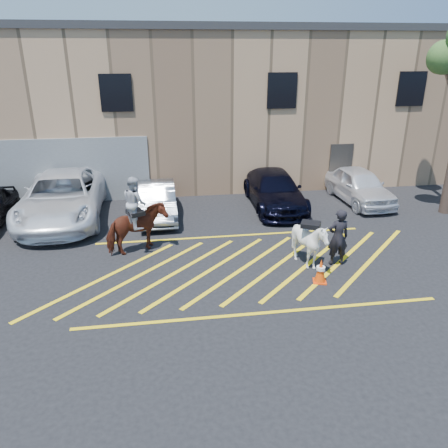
{
  "coord_description": "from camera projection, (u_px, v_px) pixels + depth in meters",
  "views": [
    {
      "loc": [
        -2.37,
        -12.04,
        6.29
      ],
      "look_at": [
        -0.54,
        0.2,
        1.3
      ],
      "focal_mm": 35.0,
      "sensor_mm": 36.0,
      "label": 1
    }
  ],
  "objects": [
    {
      "name": "warehouse",
      "position": [
        201.0,
        101.0,
        23.36
      ],
      "size": [
        32.42,
        10.2,
        7.3
      ],
      "color": "tan",
      "rests_on": "ground"
    },
    {
      "name": "car_white_suv",
      "position": [
        359.0,
        185.0,
        19.05
      ],
      "size": [
        1.94,
        4.39,
        1.47
      ],
      "primitive_type": "imported",
      "rotation": [
        0.0,
        0.0,
        0.05
      ],
      "color": "white",
      "rests_on": "ground"
    },
    {
      "name": "ground",
      "position": [
        242.0,
        264.0,
        13.73
      ],
      "size": [
        90.0,
        90.0,
        0.0
      ],
      "primitive_type": "plane",
      "color": "black",
      "rests_on": "ground"
    },
    {
      "name": "handler",
      "position": [
        338.0,
        237.0,
        13.38
      ],
      "size": [
        0.67,
        0.44,
        1.82
      ],
      "primitive_type": "imported",
      "rotation": [
        0.0,
        0.0,
        3.15
      ],
      "color": "black",
      "rests_on": "ground"
    },
    {
      "name": "car_silver_sedan",
      "position": [
        157.0,
        201.0,
        17.35
      ],
      "size": [
        1.49,
        4.08,
        1.34
      ],
      "primitive_type": "imported",
      "rotation": [
        0.0,
        0.0,
        0.02
      ],
      "color": "gray",
      "rests_on": "ground"
    },
    {
      "name": "car_white_pickup",
      "position": [
        63.0,
        197.0,
        17.07
      ],
      "size": [
        3.13,
        6.5,
        1.79
      ],
      "primitive_type": "imported",
      "rotation": [
        0.0,
        0.0,
        0.03
      ],
      "color": "white",
      "rests_on": "ground"
    },
    {
      "name": "hatching_zone",
      "position": [
        244.0,
        268.0,
        13.45
      ],
      "size": [
        12.6,
        5.12,
        0.01
      ],
      "color": "yellow",
      "rests_on": "ground"
    },
    {
      "name": "mounted_bay",
      "position": [
        136.0,
        223.0,
        14.15
      ],
      "size": [
        2.14,
        1.66,
        2.58
      ],
      "color": "maroon",
      "rests_on": "ground"
    },
    {
      "name": "saddled_white",
      "position": [
        309.0,
        243.0,
        13.27
      ],
      "size": [
        1.77,
        1.84,
        1.56
      ],
      "color": "white",
      "rests_on": "ground"
    },
    {
      "name": "traffic_cone",
      "position": [
        321.0,
        271.0,
        12.53
      ],
      "size": [
        0.47,
        0.47,
        0.73
      ],
      "color": "red",
      "rests_on": "ground"
    },
    {
      "name": "car_blue_suv",
      "position": [
        274.0,
        190.0,
        18.47
      ],
      "size": [
        2.11,
        5.04,
        1.45
      ],
      "primitive_type": "imported",
      "rotation": [
        0.0,
        0.0,
        -0.02
      ],
      "color": "black",
      "rests_on": "ground"
    }
  ]
}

